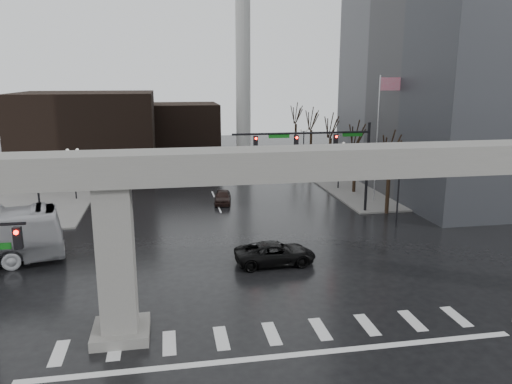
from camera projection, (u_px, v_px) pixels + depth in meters
ground at (267, 323)px, 24.62m from camera, size 160.00×160.00×0.00m
sidewalk_ne at (410, 171)px, 63.61m from camera, size 28.00×36.00×0.15m
elevated_guideway at (295, 187)px, 23.28m from camera, size 48.00×2.60×8.70m
building_far_left at (88, 134)px, 61.30m from camera, size 16.00×14.00×10.00m
building_far_mid at (183, 131)px, 73.19m from camera, size 10.00×10.00×8.00m
smokestack at (243, 65)px, 66.71m from camera, size 3.60×3.60×30.00m
signal_mast_arm at (326, 149)px, 42.87m from camera, size 12.12×0.43×8.00m
flagpole_assembly at (381, 124)px, 46.65m from camera, size 2.06×0.12×12.00m
lamp_right_0 at (399, 185)px, 39.59m from camera, size 1.22×0.32×5.11m
lamp_right_1 at (339, 157)px, 53.01m from camera, size 1.22×0.32×5.11m
lamp_right_2 at (304, 141)px, 66.42m from camera, size 1.22×0.32×5.11m
lamp_left_0 at (39, 200)px, 34.91m from camera, size 1.22×0.32×5.11m
lamp_left_1 at (74, 165)px, 48.32m from camera, size 1.22×0.32×5.11m
lamp_left_2 at (93, 146)px, 61.73m from camera, size 1.22×0.32×5.11m
tree_right_0 at (389, 183)px, 43.77m from camera, size 1.09×1.58×7.50m
tree_right_1 at (355, 166)px, 51.43m from camera, size 1.09×1.61×7.67m
tree_right_2 at (330, 154)px, 59.08m from camera, size 1.10×1.63×7.85m
tree_right_3 at (311, 144)px, 66.73m from camera, size 1.11×1.66×8.02m
tree_right_4 at (296, 137)px, 74.38m from camera, size 1.12×1.69×8.19m
pickup_truck at (275, 253)px, 32.26m from camera, size 5.31×2.59×1.46m
far_car at (223, 197)px, 47.67m from camera, size 2.04×3.91×1.27m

